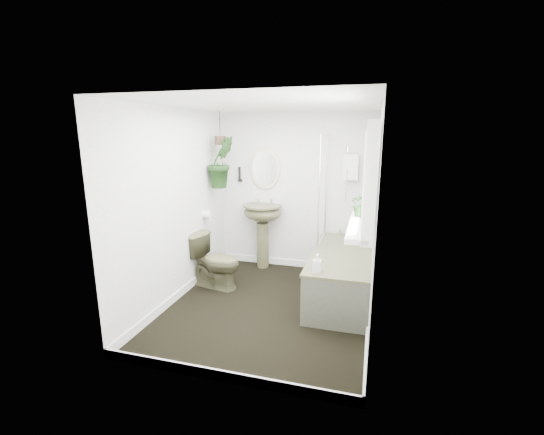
# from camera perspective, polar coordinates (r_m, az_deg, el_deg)

# --- Properties ---
(floor) EXTENTS (2.30, 2.80, 0.02)m
(floor) POSITION_cam_1_polar(r_m,az_deg,el_deg) (4.46, -0.54, -13.83)
(floor) COLOR black
(floor) RESTS_ON ground
(ceiling) EXTENTS (2.30, 2.80, 0.02)m
(ceiling) POSITION_cam_1_polar(r_m,az_deg,el_deg) (3.98, -0.61, 17.45)
(ceiling) COLOR white
(ceiling) RESTS_ON ground
(wall_back) EXTENTS (2.30, 0.02, 2.30)m
(wall_back) POSITION_cam_1_polar(r_m,az_deg,el_deg) (5.41, 3.61, 3.96)
(wall_back) COLOR white
(wall_back) RESTS_ON ground
(wall_front) EXTENTS (2.30, 0.02, 2.30)m
(wall_front) POSITION_cam_1_polar(r_m,az_deg,el_deg) (2.78, -8.74, -5.04)
(wall_front) COLOR white
(wall_front) RESTS_ON ground
(wall_left) EXTENTS (0.02, 2.80, 2.30)m
(wall_left) POSITION_cam_1_polar(r_m,az_deg,el_deg) (4.52, -14.85, 1.72)
(wall_left) COLOR white
(wall_left) RESTS_ON ground
(wall_right) EXTENTS (0.02, 2.80, 2.30)m
(wall_right) POSITION_cam_1_polar(r_m,az_deg,el_deg) (3.91, 15.99, -0.10)
(wall_right) COLOR white
(wall_right) RESTS_ON ground
(skirting) EXTENTS (2.30, 2.80, 0.10)m
(skirting) POSITION_cam_1_polar(r_m,az_deg,el_deg) (4.43, -0.54, -13.14)
(skirting) COLOR white
(skirting) RESTS_ON floor
(bathtub) EXTENTS (0.72, 1.72, 0.58)m
(bathtub) POSITION_cam_1_polar(r_m,az_deg,el_deg) (4.65, 10.84, -8.81)
(bathtub) COLOR #4F4E32
(bathtub) RESTS_ON floor
(bath_screen) EXTENTS (0.04, 0.72, 1.40)m
(bath_screen) POSITION_cam_1_polar(r_m,az_deg,el_deg) (4.90, 7.99, 4.44)
(bath_screen) COLOR silver
(bath_screen) RESTS_ON bathtub
(shower_box) EXTENTS (0.20, 0.10, 0.35)m
(shower_box) POSITION_cam_1_polar(r_m,az_deg,el_deg) (5.18, 12.27, 7.75)
(shower_box) COLOR white
(shower_box) RESTS_ON wall_back
(oval_mirror) EXTENTS (0.46, 0.03, 0.62)m
(oval_mirror) POSITION_cam_1_polar(r_m,az_deg,el_deg) (5.44, -1.11, 7.75)
(oval_mirror) COLOR beige
(oval_mirror) RESTS_ON wall_back
(wall_sconce) EXTENTS (0.04, 0.04, 0.22)m
(wall_sconce) POSITION_cam_1_polar(r_m,az_deg,el_deg) (5.56, -5.11, 6.79)
(wall_sconce) COLOR black
(wall_sconce) RESTS_ON wall_back
(toilet_roll_holder) EXTENTS (0.11, 0.11, 0.11)m
(toilet_roll_holder) POSITION_cam_1_polar(r_m,az_deg,el_deg) (5.15, -10.20, 0.47)
(toilet_roll_holder) COLOR white
(toilet_roll_holder) RESTS_ON wall_left
(window_recess) EXTENTS (0.08, 1.00, 0.90)m
(window_recess) POSITION_cam_1_polar(r_m,az_deg,el_deg) (3.13, 15.26, 6.06)
(window_recess) COLOR white
(window_recess) RESTS_ON wall_right
(window_sill) EXTENTS (0.18, 1.00, 0.04)m
(window_sill) POSITION_cam_1_polar(r_m,az_deg,el_deg) (3.21, 13.57, -1.32)
(window_sill) COLOR white
(window_sill) RESTS_ON wall_right
(window_blinds) EXTENTS (0.01, 0.86, 0.76)m
(window_blinds) POSITION_cam_1_polar(r_m,az_deg,el_deg) (3.13, 14.44, 6.11)
(window_blinds) COLOR white
(window_blinds) RESTS_ON wall_right
(toilet) EXTENTS (0.77, 0.53, 0.72)m
(toilet) POSITION_cam_1_polar(r_m,az_deg,el_deg) (4.91, -8.93, -6.70)
(toilet) COLOR #4F4E32
(toilet) RESTS_ON floor
(pedestal_sink) EXTENTS (0.63, 0.55, 0.98)m
(pedestal_sink) POSITION_cam_1_polar(r_m,az_deg,el_deg) (5.50, -1.47, -2.93)
(pedestal_sink) COLOR #4F4E32
(pedestal_sink) RESTS_ON floor
(sill_plant) EXTENTS (0.26, 0.24, 0.24)m
(sill_plant) POSITION_cam_1_polar(r_m,az_deg,el_deg) (3.47, 13.91, 2.10)
(sill_plant) COLOR black
(sill_plant) RESTS_ON window_sill
(hanging_plant) EXTENTS (0.50, 0.51, 0.72)m
(hanging_plant) POSITION_cam_1_polar(r_m,az_deg,el_deg) (5.21, -8.01, 8.59)
(hanging_plant) COLOR black
(hanging_plant) RESTS_ON ceiling
(soap_bottle) EXTENTS (0.09, 0.09, 0.20)m
(soap_bottle) POSITION_cam_1_polar(r_m,az_deg,el_deg) (3.87, 7.08, -7.12)
(soap_bottle) COLOR black
(soap_bottle) RESTS_ON bathtub
(hanging_pot) EXTENTS (0.16, 0.16, 0.12)m
(hanging_pot) POSITION_cam_1_polar(r_m,az_deg,el_deg) (5.20, -8.12, 11.88)
(hanging_pot) COLOR #402E22
(hanging_pot) RESTS_ON ceiling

